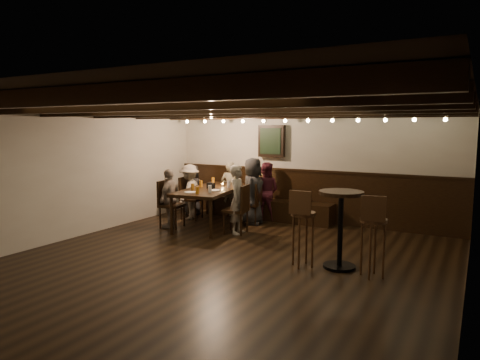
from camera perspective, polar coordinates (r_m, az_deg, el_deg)
The scene contains 27 objects.
room at distance 8.43m, azimuth 3.91°, elevation 0.32°, with size 7.00×7.00×7.00m.
dining_table at distance 8.96m, azimuth -3.77°, elevation -1.51°, with size 1.28×2.24×0.79m.
chair_left_near at distance 9.73m, azimuth -6.55°, elevation -3.46°, with size 0.50×0.50×0.95m.
chair_left_far at distance 8.95m, azimuth -9.15°, elevation -4.38°, with size 0.51×0.51×0.97m.
chair_right_near at distance 9.19m, azimuth 1.51°, elevation -4.16°, with size 0.47×0.47×0.89m.
chair_right_far at distance 8.36m, azimuth -0.46°, elevation -5.16°, with size 0.50×0.50×0.95m.
person_bench_left at distance 10.16m, azimuth -6.35°, elevation -1.28°, with size 0.58×0.38×1.19m, color black.
person_bench_centre at distance 9.93m, azimuth -1.31°, elevation -1.18°, with size 0.46×0.30×1.27m, color slate.
person_bench_right at distance 9.49m, azimuth 3.42°, elevation -1.51°, with size 0.63×0.49×1.30m, color #581E2E.
person_left_near at distance 9.69m, azimuth -6.74°, elevation -1.55°, with size 0.80×0.46×1.23m, color gray.
person_left_far at distance 8.91m, azimuth -9.35°, elevation -2.42°, with size 0.71×0.30×1.21m, color gray.
person_right_near at distance 9.11m, azimuth 1.71°, elevation -1.48°, with size 0.69×0.45×1.42m, color #242426.
person_right_far at distance 8.27m, azimuth -0.27°, elevation -2.61°, with size 0.49×0.32×1.34m, color gray.
pint_a at distance 9.68m, azimuth -3.61°, elevation -0.06°, with size 0.07×0.07×0.14m, color #BF7219.
pint_b at distance 9.44m, azimuth -0.79°, elevation -0.23°, with size 0.07×0.07×0.14m, color #BF7219.
pint_c at distance 9.15m, azimuth -5.24°, elevation -0.49°, with size 0.07×0.07×0.14m, color #BF7219.
pint_d at distance 9.00m, azimuth -1.51°, elevation -0.59°, with size 0.07×0.07×0.14m, color silver.
pint_e at distance 8.63m, azimuth -6.32°, elevation -0.96°, with size 0.07×0.07×0.14m, color #BF7219.
pint_f at distance 8.36m, azimuth -4.04°, elevation -1.19°, with size 0.07×0.07×0.14m, color silver.
pint_g at distance 8.20m, azimuth -5.72°, elevation -1.37°, with size 0.07×0.07×0.14m, color #BF7219.
plate_near at distance 8.38m, azimuth -6.64°, elevation -1.63°, with size 0.24×0.24×0.01m, color white.
plate_far at distance 8.60m, azimuth -3.48°, elevation -1.38°, with size 0.24×0.24×0.01m, color white.
condiment_caddy at distance 8.89m, azimuth -3.90°, elevation -0.76°, with size 0.15×0.10×0.12m, color black.
candle at distance 9.17m, azimuth -2.33°, elevation -0.74°, with size 0.05×0.05×0.05m, color beige.
high_top_table at distance 6.40m, azimuth 13.27°, elevation -4.93°, with size 0.64×0.64×1.14m.
bar_stool_left at distance 6.43m, azimuth 8.35°, elevation -7.67°, with size 0.36×0.38×1.16m.
bar_stool_right at distance 6.21m, azimuth 17.26°, elevation -8.46°, with size 0.37×0.39×1.16m.
Camera 1 is at (3.32, -5.34, 2.05)m, focal length 32.00 mm.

